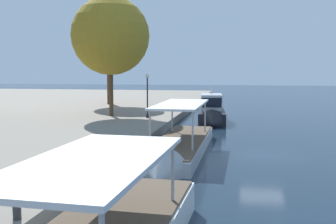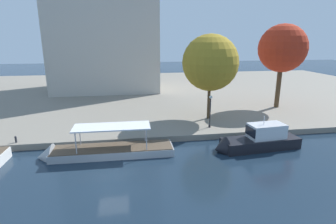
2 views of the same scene
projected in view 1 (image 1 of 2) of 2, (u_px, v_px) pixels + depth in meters
ground_plane at (262, 155)px, 23.40m from camera, size 220.00×220.00×0.00m
tour_boat_1 at (178, 151)px, 23.06m from camera, size 12.94×2.94×4.06m
motor_yacht_2 at (211, 114)px, 38.15m from camera, size 9.26×3.16×4.22m
mooring_bollard_0 at (17, 205)px, 11.42m from camera, size 0.26×0.26×0.79m
mooring_bollard_1 at (60, 175)px, 14.90m from camera, size 0.22×0.22×0.71m
lamp_post at (147, 92)px, 35.71m from camera, size 0.38×0.38×3.90m
tree_0 at (109, 34)px, 36.71m from camera, size 7.18×7.18×10.97m
tree_2 at (108, 31)px, 49.73m from camera, size 7.04×7.04×12.47m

